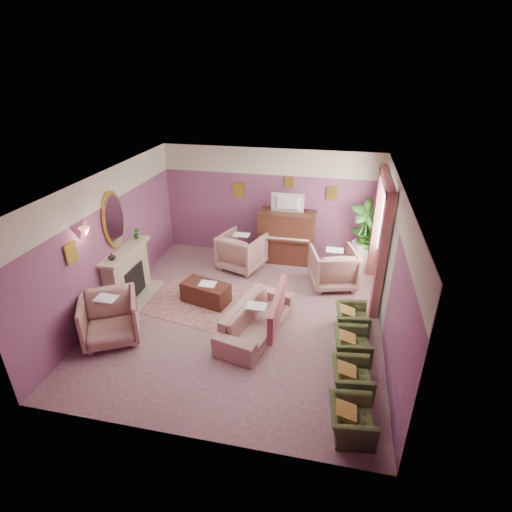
% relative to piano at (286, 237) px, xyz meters
% --- Properties ---
extents(floor, '(5.50, 6.00, 0.01)m').
position_rel_piano_xyz_m(floor, '(-0.50, -2.68, -0.65)').
color(floor, gray).
rests_on(floor, ground).
extents(ceiling, '(5.50, 6.00, 0.01)m').
position_rel_piano_xyz_m(ceiling, '(-0.50, -2.68, 2.15)').
color(ceiling, white).
rests_on(ceiling, wall_back).
extents(wall_back, '(5.50, 0.02, 2.80)m').
position_rel_piano_xyz_m(wall_back, '(-0.50, 0.32, 0.75)').
color(wall_back, '#68446C').
rests_on(wall_back, floor).
extents(wall_front, '(5.50, 0.02, 2.80)m').
position_rel_piano_xyz_m(wall_front, '(-0.50, -5.68, 0.75)').
color(wall_front, '#68446C').
rests_on(wall_front, floor).
extents(wall_left, '(0.02, 6.00, 2.80)m').
position_rel_piano_xyz_m(wall_left, '(-3.25, -2.68, 0.75)').
color(wall_left, '#68446C').
rests_on(wall_left, floor).
extents(wall_right, '(0.02, 6.00, 2.80)m').
position_rel_piano_xyz_m(wall_right, '(2.25, -2.68, 0.75)').
color(wall_right, '#68446C').
rests_on(wall_right, floor).
extents(picture_rail_band, '(5.50, 0.01, 0.65)m').
position_rel_piano_xyz_m(picture_rail_band, '(-0.50, 0.31, 1.82)').
color(picture_rail_band, beige).
rests_on(picture_rail_band, wall_back).
extents(stripe_panel, '(0.01, 3.00, 2.15)m').
position_rel_piano_xyz_m(stripe_panel, '(2.23, -1.38, 0.42)').
color(stripe_panel, '#A0AD98').
rests_on(stripe_panel, wall_right).
extents(fireplace_surround, '(0.30, 1.40, 1.10)m').
position_rel_piano_xyz_m(fireplace_surround, '(-3.09, -2.48, -0.10)').
color(fireplace_surround, '#C0AF8F').
rests_on(fireplace_surround, floor).
extents(fireplace_inset, '(0.18, 0.72, 0.68)m').
position_rel_piano_xyz_m(fireplace_inset, '(-2.99, -2.48, -0.25)').
color(fireplace_inset, black).
rests_on(fireplace_inset, floor).
extents(fire_ember, '(0.06, 0.54, 0.10)m').
position_rel_piano_xyz_m(fire_ember, '(-2.95, -2.48, -0.43)').
color(fire_ember, orange).
rests_on(fire_ember, floor).
extents(mantel_shelf, '(0.40, 1.55, 0.07)m').
position_rel_piano_xyz_m(mantel_shelf, '(-3.06, -2.48, 0.47)').
color(mantel_shelf, '#C0AF8F').
rests_on(mantel_shelf, fireplace_surround).
extents(hearth, '(0.55, 1.50, 0.02)m').
position_rel_piano_xyz_m(hearth, '(-2.89, -2.48, -0.64)').
color(hearth, '#C0AF8F').
rests_on(hearth, floor).
extents(mirror_frame, '(0.04, 0.72, 1.20)m').
position_rel_piano_xyz_m(mirror_frame, '(-3.20, -2.48, 1.15)').
color(mirror_frame, gold).
rests_on(mirror_frame, wall_left).
extents(mirror_glass, '(0.01, 0.60, 1.06)m').
position_rel_piano_xyz_m(mirror_glass, '(-3.17, -2.48, 1.15)').
color(mirror_glass, silver).
rests_on(mirror_glass, wall_left).
extents(sconce_shade, '(0.20, 0.20, 0.16)m').
position_rel_piano_xyz_m(sconce_shade, '(-3.12, -3.53, 1.33)').
color(sconce_shade, '#F28A6B').
rests_on(sconce_shade, wall_left).
extents(piano, '(1.40, 0.60, 1.30)m').
position_rel_piano_xyz_m(piano, '(0.00, 0.00, 0.00)').
color(piano, '#4C2619').
rests_on(piano, floor).
extents(piano_keyshelf, '(1.30, 0.12, 0.06)m').
position_rel_piano_xyz_m(piano_keyshelf, '(-0.00, -0.35, 0.07)').
color(piano_keyshelf, '#4C2619').
rests_on(piano_keyshelf, piano).
extents(piano_keys, '(1.20, 0.08, 0.02)m').
position_rel_piano_xyz_m(piano_keys, '(0.00, -0.35, 0.11)').
color(piano_keys, silver).
rests_on(piano_keys, piano).
extents(piano_top, '(1.45, 0.65, 0.04)m').
position_rel_piano_xyz_m(piano_top, '(0.00, 0.00, 0.66)').
color(piano_top, '#4C2619').
rests_on(piano_top, piano).
extents(television, '(0.80, 0.12, 0.48)m').
position_rel_piano_xyz_m(television, '(0.00, -0.05, 0.95)').
color(television, black).
rests_on(television, piano).
extents(print_back_left, '(0.30, 0.03, 0.38)m').
position_rel_piano_xyz_m(print_back_left, '(-1.30, 0.28, 1.07)').
color(print_back_left, gold).
rests_on(print_back_left, wall_back).
extents(print_back_right, '(0.26, 0.03, 0.34)m').
position_rel_piano_xyz_m(print_back_right, '(1.05, 0.28, 1.13)').
color(print_back_right, gold).
rests_on(print_back_right, wall_back).
extents(print_back_mid, '(0.22, 0.03, 0.26)m').
position_rel_piano_xyz_m(print_back_mid, '(0.00, 0.28, 1.35)').
color(print_back_mid, gold).
rests_on(print_back_mid, wall_back).
extents(print_left_wall, '(0.03, 0.28, 0.36)m').
position_rel_piano_xyz_m(print_left_wall, '(-3.21, -3.88, 1.07)').
color(print_left_wall, gold).
rests_on(print_left_wall, wall_left).
extents(window_blind, '(0.03, 1.40, 1.80)m').
position_rel_piano_xyz_m(window_blind, '(2.20, -1.13, 1.05)').
color(window_blind, beige).
rests_on(window_blind, wall_right).
extents(curtain_left, '(0.16, 0.34, 2.60)m').
position_rel_piano_xyz_m(curtain_left, '(2.12, -2.05, 0.65)').
color(curtain_left, '#A14E55').
rests_on(curtain_left, floor).
extents(curtain_right, '(0.16, 0.34, 2.60)m').
position_rel_piano_xyz_m(curtain_right, '(2.12, -0.21, 0.65)').
color(curtain_right, '#A14E55').
rests_on(curtain_right, floor).
extents(pelmet, '(0.16, 2.20, 0.16)m').
position_rel_piano_xyz_m(pelmet, '(2.12, -1.13, 1.91)').
color(pelmet, '#A14E55').
rests_on(pelmet, wall_right).
extents(mantel_plant, '(0.16, 0.16, 0.28)m').
position_rel_piano_xyz_m(mantel_plant, '(-3.05, -1.93, 0.64)').
color(mantel_plant, '#2C6C1F').
rests_on(mantel_plant, mantel_shelf).
extents(mantel_vase, '(0.16, 0.16, 0.16)m').
position_rel_piano_xyz_m(mantel_vase, '(-3.05, -2.98, 0.58)').
color(mantel_vase, beige).
rests_on(mantel_vase, mantel_shelf).
extents(area_rug, '(2.79, 2.24, 0.01)m').
position_rel_piano_xyz_m(area_rug, '(-1.28, -2.38, -0.64)').
color(area_rug, '#A56C64').
rests_on(area_rug, floor).
extents(coffee_table, '(1.09, 0.73, 0.45)m').
position_rel_piano_xyz_m(coffee_table, '(-1.38, -2.34, -0.43)').
color(coffee_table, '#411F15').
rests_on(coffee_table, floor).
extents(table_paper, '(0.35, 0.28, 0.01)m').
position_rel_piano_xyz_m(table_paper, '(-1.33, -2.34, -0.20)').
color(table_paper, white).
rests_on(table_paper, coffee_table).
extents(sofa, '(0.68, 2.03, 0.82)m').
position_rel_piano_xyz_m(sofa, '(-0.11, -3.13, -0.24)').
color(sofa, tan).
rests_on(sofa, floor).
extents(sofa_throw, '(0.10, 1.54, 0.56)m').
position_rel_piano_xyz_m(sofa_throw, '(0.29, -3.13, -0.05)').
color(sofa_throw, '#A14E55').
rests_on(sofa_throw, sofa).
extents(floral_armchair_left, '(0.96, 0.96, 1.01)m').
position_rel_piano_xyz_m(floral_armchair_left, '(-1.01, -0.64, -0.15)').
color(floral_armchair_left, tan).
rests_on(floral_armchair_left, floor).
extents(floral_armchair_right, '(0.96, 0.96, 1.01)m').
position_rel_piano_xyz_m(floral_armchair_right, '(1.23, -1.04, -0.15)').
color(floral_armchair_right, tan).
rests_on(floral_armchair_right, floor).
extents(floral_armchair_front, '(0.96, 0.96, 1.01)m').
position_rel_piano_xyz_m(floral_armchair_front, '(-2.68, -3.92, -0.15)').
color(floral_armchair_front, tan).
rests_on(floral_armchair_front, floor).
extents(olive_chair_a, '(0.50, 0.71, 0.61)m').
position_rel_piano_xyz_m(olive_chair_a, '(1.67, -5.12, -0.34)').
color(olive_chair_a, '#425028').
rests_on(olive_chair_a, floor).
extents(olive_chair_b, '(0.50, 0.71, 0.61)m').
position_rel_piano_xyz_m(olive_chair_b, '(1.67, -4.30, -0.34)').
color(olive_chair_b, '#425028').
rests_on(olive_chair_b, floor).
extents(olive_chair_c, '(0.50, 0.71, 0.61)m').
position_rel_piano_xyz_m(olive_chair_c, '(1.67, -3.48, -0.34)').
color(olive_chair_c, '#425028').
rests_on(olive_chair_c, floor).
extents(olive_chair_d, '(0.50, 0.71, 0.61)m').
position_rel_piano_xyz_m(olive_chair_d, '(1.67, -2.66, -0.34)').
color(olive_chair_d, '#425028').
rests_on(olive_chair_d, floor).
extents(side_table, '(0.52, 0.52, 0.70)m').
position_rel_piano_xyz_m(side_table, '(1.89, -0.04, -0.30)').
color(side_table, white).
rests_on(side_table, floor).
extents(side_plant_big, '(0.30, 0.30, 0.34)m').
position_rel_piano_xyz_m(side_plant_big, '(1.89, -0.04, 0.22)').
color(side_plant_big, '#2C6C1F').
rests_on(side_plant_big, side_table).
extents(side_plant_small, '(0.16, 0.16, 0.28)m').
position_rel_piano_xyz_m(side_plant_small, '(2.01, -0.14, 0.19)').
color(side_plant_small, '#2C6C1F').
rests_on(side_plant_small, side_table).
extents(palm_pot, '(0.34, 0.34, 0.34)m').
position_rel_piano_xyz_m(palm_pot, '(1.90, -0.09, -0.48)').
color(palm_pot, '#A66C46').
rests_on(palm_pot, floor).
extents(palm_plant, '(0.76, 0.76, 1.44)m').
position_rel_piano_xyz_m(palm_plant, '(1.90, -0.09, 0.41)').
color(palm_plant, '#2C6C1F').
rests_on(palm_plant, palm_pot).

